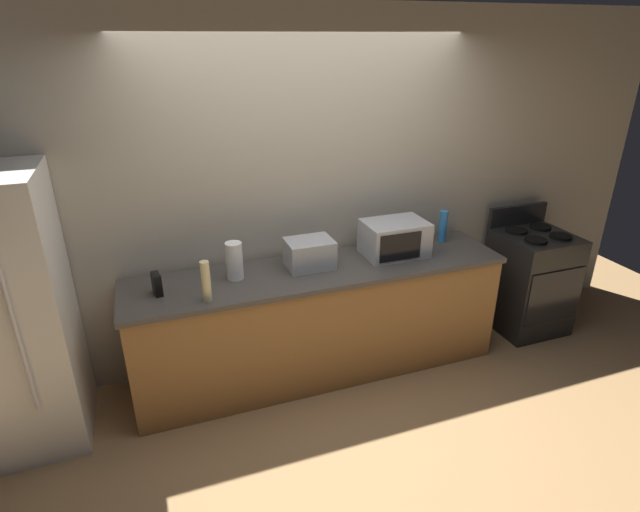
% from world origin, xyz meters
% --- Properties ---
extents(ground_plane, '(8.00, 8.00, 0.00)m').
position_xyz_m(ground_plane, '(0.00, 0.00, 0.00)').
color(ground_plane, '#A87F51').
extents(back_wall, '(6.40, 0.10, 2.70)m').
position_xyz_m(back_wall, '(0.00, 0.81, 1.35)').
color(back_wall, '#B2A893').
rests_on(back_wall, ground_plane).
extents(counter_run, '(2.84, 0.64, 0.90)m').
position_xyz_m(counter_run, '(0.00, 0.40, 0.45)').
color(counter_run, '#9E6B38').
rests_on(counter_run, ground_plane).
extents(refrigerator, '(0.72, 0.73, 1.80)m').
position_xyz_m(refrigerator, '(-2.05, 0.40, 0.90)').
color(refrigerator, white).
rests_on(refrigerator, ground_plane).
extents(stove_range, '(0.60, 0.61, 1.08)m').
position_xyz_m(stove_range, '(2.00, 0.40, 0.46)').
color(stove_range, black).
rests_on(stove_range, ground_plane).
extents(microwave, '(0.48, 0.35, 0.27)m').
position_xyz_m(microwave, '(0.63, 0.45, 1.04)').
color(microwave, '#B7BABF').
rests_on(microwave, counter_run).
extents(toaster_oven, '(0.34, 0.26, 0.21)m').
position_xyz_m(toaster_oven, '(-0.06, 0.46, 1.01)').
color(toaster_oven, '#B7BABF').
rests_on(toaster_oven, counter_run).
extents(paper_towel_roll, '(0.12, 0.12, 0.27)m').
position_xyz_m(paper_towel_roll, '(-0.62, 0.45, 1.04)').
color(paper_towel_roll, white).
rests_on(paper_towel_roll, counter_run).
extents(cordless_phone, '(0.07, 0.12, 0.15)m').
position_xyz_m(cordless_phone, '(-1.15, 0.39, 0.98)').
color(cordless_phone, black).
rests_on(cordless_phone, counter_run).
extents(bottle_hand_soap, '(0.06, 0.06, 0.28)m').
position_xyz_m(bottle_hand_soap, '(-0.85, 0.19, 1.04)').
color(bottle_hand_soap, beige).
rests_on(bottle_hand_soap, counter_run).
extents(bottle_spray_cleaner, '(0.06, 0.06, 0.27)m').
position_xyz_m(bottle_spray_cleaner, '(1.13, 0.56, 1.03)').
color(bottle_spray_cleaner, '#338CE5').
rests_on(bottle_spray_cleaner, counter_run).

